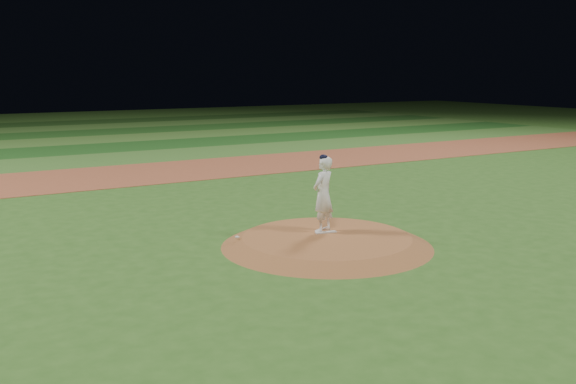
% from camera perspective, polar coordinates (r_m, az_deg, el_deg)
% --- Properties ---
extents(ground, '(120.00, 120.00, 0.00)m').
position_cam_1_polar(ground, '(16.80, 3.45, -4.79)').
color(ground, '#2F5C1D').
rests_on(ground, ground).
extents(infield_dirt_band, '(70.00, 6.00, 0.02)m').
position_cam_1_polar(infield_dirt_band, '(29.24, -11.94, 1.69)').
color(infield_dirt_band, brown).
rests_on(infield_dirt_band, ground).
extents(outfield_stripe_0, '(70.00, 5.00, 0.02)m').
position_cam_1_polar(outfield_stripe_0, '(34.45, -14.85, 2.91)').
color(outfield_stripe_0, '#396A26').
rests_on(outfield_stripe_0, ground).
extents(outfield_stripe_1, '(70.00, 5.00, 0.02)m').
position_cam_1_polar(outfield_stripe_1, '(39.26, -16.82, 3.73)').
color(outfield_stripe_1, '#1A4A18').
rests_on(outfield_stripe_1, ground).
extents(outfield_stripe_2, '(70.00, 5.00, 0.02)m').
position_cam_1_polar(outfield_stripe_2, '(44.11, -18.36, 4.37)').
color(outfield_stripe_2, '#3B6A26').
rests_on(outfield_stripe_2, ground).
extents(outfield_stripe_3, '(70.00, 5.00, 0.02)m').
position_cam_1_polar(outfield_stripe_3, '(49.00, -19.60, 4.88)').
color(outfield_stripe_3, '#1C4917').
rests_on(outfield_stripe_3, ground).
extents(outfield_stripe_4, '(70.00, 5.00, 0.02)m').
position_cam_1_polar(outfield_stripe_4, '(53.90, -20.61, 5.29)').
color(outfield_stripe_4, '#376324').
rests_on(outfield_stripe_4, ground).
extents(outfield_stripe_5, '(70.00, 5.00, 0.02)m').
position_cam_1_polar(outfield_stripe_5, '(58.82, -21.46, 5.64)').
color(outfield_stripe_5, '#1B3F14').
rests_on(outfield_stripe_5, ground).
extents(pitchers_mound, '(5.50, 5.50, 0.25)m').
position_cam_1_polar(pitchers_mound, '(16.77, 3.46, -4.38)').
color(pitchers_mound, '#95582E').
rests_on(pitchers_mound, ground).
extents(pitching_rubber, '(0.59, 0.25, 0.03)m').
position_cam_1_polar(pitching_rubber, '(17.11, 3.38, -3.59)').
color(pitching_rubber, silver).
rests_on(pitching_rubber, pitchers_mound).
extents(rosin_bag, '(0.12, 0.12, 0.07)m').
position_cam_1_polar(rosin_bag, '(16.58, -4.54, -4.01)').
color(rosin_bag, silver).
rests_on(rosin_bag, pitchers_mound).
extents(pitcher_on_mound, '(0.87, 0.75, 2.08)m').
position_cam_1_polar(pitcher_on_mound, '(17.04, 3.14, -0.17)').
color(pitcher_on_mound, white).
rests_on(pitcher_on_mound, pitchers_mound).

